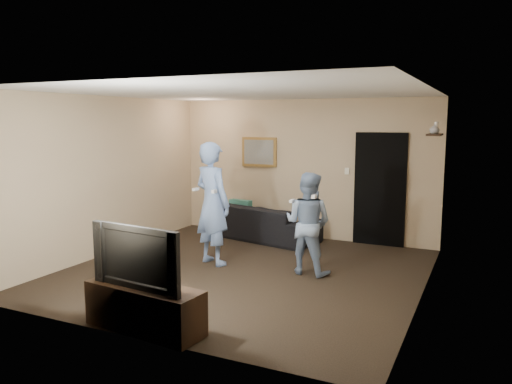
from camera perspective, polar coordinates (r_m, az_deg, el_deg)
The scene contains 19 objects.
ground at distance 7.44m, azimuth -1.38°, elevation -9.08°, with size 5.00×5.00×0.00m, color black.
ceiling at distance 7.11m, azimuth -1.46°, elevation 11.35°, with size 5.00×5.00×0.04m, color silver.
wall_back at distance 9.45m, azimuth 5.40°, elevation 2.63°, with size 5.00×0.04×2.60m, color tan.
wall_front at distance 5.08m, azimuth -14.18°, elevation -2.34°, with size 5.00×0.04×2.60m, color tan.
wall_left at distance 8.57m, azimuth -16.54°, elevation 1.77°, with size 0.04×5.00×2.60m, color tan.
wall_right at distance 6.45m, azimuth 18.86°, elevation -0.33°, with size 0.04×5.00×2.60m, color tan.
sofa at distance 9.39m, azimuth 0.62°, elevation -3.42°, with size 2.19×0.86×0.64m, color black.
throw_pillow at distance 9.54m, azimuth -1.78°, elevation -2.25°, with size 0.45×0.14×0.45m, color #1C544B.
painting_frame at distance 9.74m, azimuth 0.38°, elevation 4.60°, with size 0.72×0.05×0.57m, color olive.
painting_canvas at distance 9.72m, azimuth 0.31°, elevation 4.59°, with size 0.62×0.01×0.47m, color slate.
doorway at distance 9.07m, azimuth 13.96°, elevation 0.29°, with size 0.90×0.06×2.00m, color black.
light_switch at distance 9.17m, azimuth 10.35°, elevation 2.37°, with size 0.08×0.02×0.12m, color silver.
wall_shelf at distance 8.19m, azimuth 19.76°, elevation 6.19°, with size 0.20×0.60×0.03m, color black.
shelf_vase at distance 8.11m, azimuth 19.73°, elevation 6.83°, with size 0.15×0.15×0.15m, color #B2B2B7.
shelf_figurine at distance 8.35m, azimuth 19.90°, elevation 6.93°, with size 0.06×0.06×0.18m, color silver.
tv_console at distance 5.51m, azimuth -12.60°, elevation -12.79°, with size 1.34×0.43×0.48m, color black.
television at distance 5.34m, azimuth -12.79°, elevation -7.07°, with size 1.15×0.15×0.66m, color black.
wii_player_left at distance 7.67m, azimuth -5.00°, elevation -1.32°, with size 0.80×0.67×1.89m.
wii_player_right at distance 7.24m, azimuth 5.95°, elevation -3.56°, with size 0.78×0.64×1.48m.
Camera 1 is at (3.19, -6.35, 2.20)m, focal length 35.00 mm.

